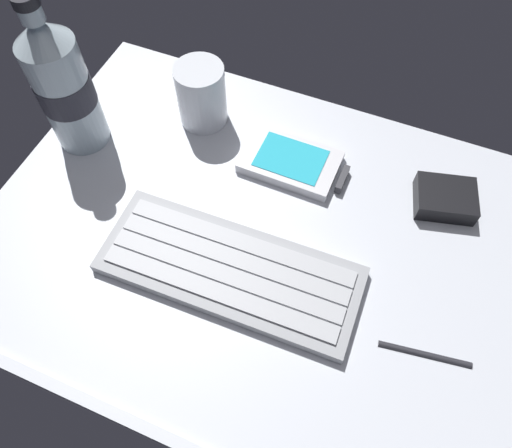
{
  "coord_description": "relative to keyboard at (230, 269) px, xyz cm",
  "views": [
    {
      "loc": [
        10.87,
        -26.27,
        50.36
      ],
      "look_at": [
        0.0,
        0.0,
        3.0
      ],
      "focal_mm": 34.62,
      "sensor_mm": 36.0,
      "label": 1
    }
  ],
  "objects": [
    {
      "name": "handheld_device",
      "position": [
        1.58,
        16.81,
        -0.08
      ],
      "size": [
        12.88,
        7.77,
        1.5
      ],
      "color": "silver",
      "rests_on": "ground_plane"
    },
    {
      "name": "keyboard",
      "position": [
        0.0,
        0.0,
        0.0
      ],
      "size": [
        29.25,
        11.68,
        1.7
      ],
      "color": "#93969B",
      "rests_on": "ground_plane"
    },
    {
      "name": "juice_cup",
      "position": [
        -12.8,
        19.96,
        3.1
      ],
      "size": [
        6.4,
        6.4,
        8.5
      ],
      "color": "silver",
      "rests_on": "ground_plane"
    },
    {
      "name": "charger_block",
      "position": [
        20.15,
        18.32,
        0.39
      ],
      "size": [
        8.16,
        7.15,
        2.4
      ],
      "primitive_type": "cube",
      "rotation": [
        0.0,
        0.0,
        0.25
      ],
      "color": "black",
      "rests_on": "ground_plane"
    },
    {
      "name": "ground_plane",
      "position": [
        0.92,
        5.08,
        -1.79
      ],
      "size": [
        64.0,
        48.0,
        2.8
      ],
      "color": "silver"
    },
    {
      "name": "stylus_pen",
      "position": [
        22.23,
        -0.88,
        -0.46
      ],
      "size": [
        9.5,
        2.07,
        0.7
      ],
      "primitive_type": "cylinder",
      "rotation": [
        0.0,
        1.57,
        0.15
      ],
      "color": "#26262B",
      "rests_on": "ground_plane"
    },
    {
      "name": "water_bottle",
      "position": [
        -26.01,
        10.87,
        8.2
      ],
      "size": [
        6.73,
        6.73,
        20.8
      ],
      "color": "silver",
      "rests_on": "ground_plane"
    }
  ]
}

